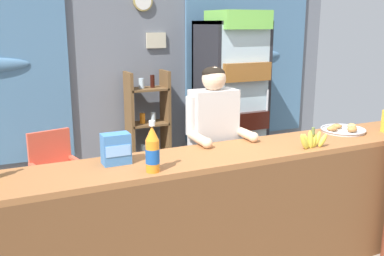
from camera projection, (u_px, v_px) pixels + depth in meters
ground_plane at (193, 238)px, 3.91m from camera, size 7.34×7.34×0.00m
back_wall_curtained at (130, 64)px, 5.09m from camera, size 5.50×0.22×2.75m
stall_counter at (228, 209)px, 3.06m from camera, size 4.22×0.53×0.99m
drink_fridge at (232, 92)px, 5.07m from camera, size 0.69×0.72×2.02m
bottle_shelf_rack at (148, 127)px, 5.07m from camera, size 0.48×0.28×1.35m
plastic_lawn_chair at (56, 170)px, 4.23m from camera, size 0.53×0.53×0.86m
shopkeeper at (214, 139)px, 3.51m from camera, size 0.48×0.42×1.55m
soda_bottle_orange_soda at (152, 150)px, 2.65m from camera, size 0.09×0.09×0.32m
snack_box_biscuit at (116, 149)px, 2.81m from camera, size 0.18×0.12×0.20m
pastry_tray at (343, 129)px, 3.66m from camera, size 0.37×0.37×0.07m
banana_bunch at (312, 140)px, 3.17m from camera, size 0.27×0.07×0.16m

